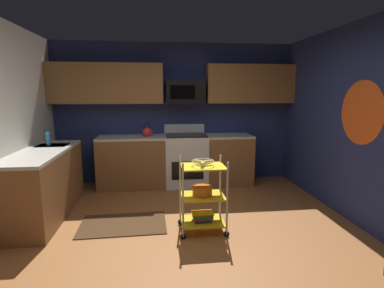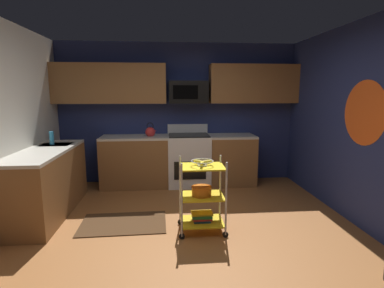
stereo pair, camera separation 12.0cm
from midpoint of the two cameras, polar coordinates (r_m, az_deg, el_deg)
floor at (r=3.74m, az=-1.70°, el=-17.65°), size 4.40×4.80×0.04m
wall_back at (r=5.76m, az=-3.90°, el=5.78°), size 4.52×0.06×2.60m
wall_right at (r=4.17m, az=30.42°, el=2.91°), size 0.06×4.80×2.60m
wall_flower_decal at (r=4.30m, az=28.69°, el=5.24°), size 0.00×0.80×0.80m
counter_run at (r=5.10m, az=-11.90°, el=-4.46°), size 3.60×2.41×0.92m
oven_range at (r=5.56m, az=-1.79°, el=-2.91°), size 0.76×0.65×1.10m
upper_cabinets at (r=5.55m, az=-4.28°, el=11.31°), size 4.40×0.33×0.70m
microwave at (r=5.53m, az=-1.96°, el=9.78°), size 0.70×0.39×0.40m
rolling_cart at (r=3.73m, az=1.10°, el=-9.78°), size 0.59×0.42×0.91m
fruit_bowl at (r=3.61m, az=1.12°, el=-3.44°), size 0.27×0.27×0.07m
mixing_bowl_large at (r=3.71m, az=1.01°, el=-8.82°), size 0.25×0.25×0.11m
book_stack at (r=3.83m, az=1.09°, el=-13.52°), size 0.26×0.19×0.11m
kettle at (r=5.46m, az=-9.09°, el=2.25°), size 0.21×0.18×0.26m
dish_soap_bottle at (r=4.97m, az=-26.21°, el=0.90°), size 0.06×0.06×0.20m
floor_rug at (r=4.16m, az=-13.72°, el=-14.54°), size 1.12×0.73×0.01m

